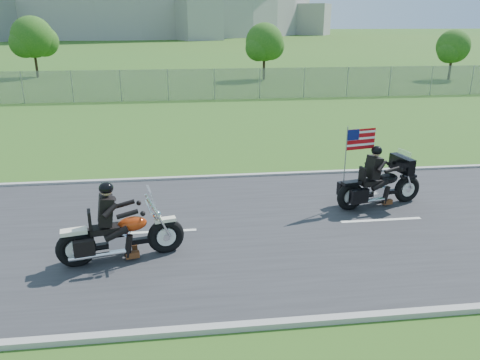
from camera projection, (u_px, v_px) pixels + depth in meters
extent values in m
plane|color=#295B1C|center=(232.00, 229.00, 11.97)|extent=(420.00, 420.00, 0.00)
cube|color=#28282B|center=(232.00, 229.00, 11.96)|extent=(120.00, 8.00, 0.04)
cube|color=#9E9B93|center=(219.00, 177.00, 15.75)|extent=(120.00, 0.18, 0.12)
cube|color=#9E9B93|center=(256.00, 326.00, 8.16)|extent=(120.00, 0.18, 0.12)
cube|color=gray|center=(121.00, 86.00, 29.80)|extent=(60.00, 0.03, 2.00)
cylinder|color=#A3A099|center=(125.00, 3.00, 165.68)|extent=(130.00, 130.00, 20.00)
cylinder|color=#382316|center=(264.00, 65.00, 40.36)|extent=(0.22, 0.22, 2.52)
sphere|color=#1E4F15|center=(264.00, 42.00, 39.74)|extent=(3.20, 3.20, 3.20)
sphere|color=#1E4F15|center=(271.00, 46.00, 40.38)|extent=(2.40, 2.40, 2.40)
sphere|color=#1E4F15|center=(258.00, 48.00, 39.45)|extent=(2.24, 2.24, 2.24)
cylinder|color=#382316|center=(36.00, 61.00, 41.75)|extent=(0.22, 0.22, 2.80)
sphere|color=#1E4F15|center=(32.00, 37.00, 41.06)|extent=(3.60, 3.60, 3.60)
sphere|color=#1E4F15|center=(43.00, 41.00, 41.78)|extent=(2.70, 2.70, 2.70)
sphere|color=#1E4F15|center=(24.00, 43.00, 40.73)|extent=(2.52, 2.52, 2.52)
cylinder|color=#382316|center=(450.00, 66.00, 40.38)|extent=(0.22, 0.22, 2.24)
sphere|color=#1E4F15|center=(453.00, 46.00, 39.83)|extent=(2.80, 2.80, 2.80)
sphere|color=#1E4F15|center=(456.00, 50.00, 40.39)|extent=(2.10, 2.10, 2.10)
sphere|color=#1E4F15|center=(449.00, 51.00, 39.57)|extent=(1.96, 1.96, 1.96)
torus|color=black|center=(166.00, 236.00, 10.64)|extent=(0.87, 0.38, 0.85)
torus|color=black|center=(76.00, 249.00, 10.04)|extent=(0.87, 0.38, 0.85)
ellipsoid|color=#B8340D|center=(132.00, 224.00, 10.28)|extent=(0.70, 0.49, 0.32)
cube|color=black|center=(105.00, 229.00, 10.11)|extent=(0.69, 0.47, 0.14)
cube|color=black|center=(105.00, 210.00, 9.99)|extent=(0.37, 0.51, 0.63)
sphere|color=black|center=(106.00, 188.00, 9.84)|extent=(0.37, 0.37, 0.31)
cube|color=silver|center=(152.00, 198.00, 10.25)|extent=(0.16, 0.52, 0.46)
torus|color=black|center=(407.00, 189.00, 13.60)|extent=(0.84, 0.36, 0.82)
torus|color=black|center=(350.00, 196.00, 13.03)|extent=(0.84, 0.36, 0.82)
ellipsoid|color=black|center=(388.00, 178.00, 13.26)|extent=(0.68, 0.47, 0.31)
cube|color=black|center=(370.00, 182.00, 13.10)|extent=(0.66, 0.45, 0.13)
cube|color=black|center=(373.00, 167.00, 12.97)|extent=(0.35, 0.49, 0.61)
sphere|color=black|center=(377.00, 151.00, 12.83)|extent=(0.35, 0.35, 0.30)
cube|color=black|center=(402.00, 164.00, 13.25)|extent=(0.42, 0.92, 0.44)
cube|color=#B70C11|center=(361.00, 139.00, 12.81)|extent=(0.87, 0.20, 0.58)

